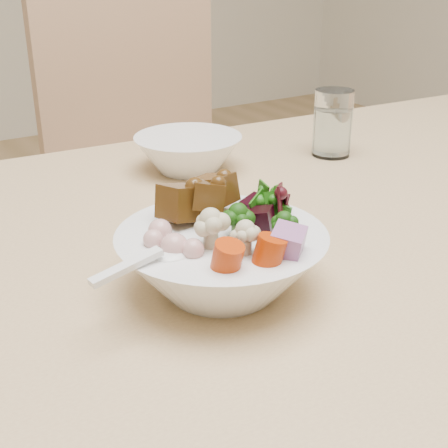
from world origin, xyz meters
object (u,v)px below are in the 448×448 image
object	(u,v)px
dining_table	(416,229)
water_glass	(332,126)
food_bowl	(222,257)
side_bowl	(188,153)
chair_far	(157,168)

from	to	relation	value
dining_table	water_glass	distance (m)	0.21
food_bowl	side_bowl	world-z (taller)	food_bowl
water_glass	dining_table	bearing A→B (deg)	-84.83
dining_table	food_bowl	distance (m)	0.41
water_glass	chair_far	bearing A→B (deg)	99.35
chair_far	dining_table	bearing A→B (deg)	-83.51
water_glass	side_bowl	bearing A→B (deg)	166.36
dining_table	side_bowl	size ratio (longest dim) A/B	9.30
dining_table	side_bowl	world-z (taller)	side_bowl
chair_far	side_bowl	distance (m)	0.47
side_bowl	dining_table	bearing A→B (deg)	-43.08
food_bowl	side_bowl	xyz separation A→B (m)	(0.14, 0.32, -0.01)
food_bowl	side_bowl	bearing A→B (deg)	65.82
chair_far	side_bowl	world-z (taller)	chair_far
chair_far	food_bowl	world-z (taller)	chair_far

